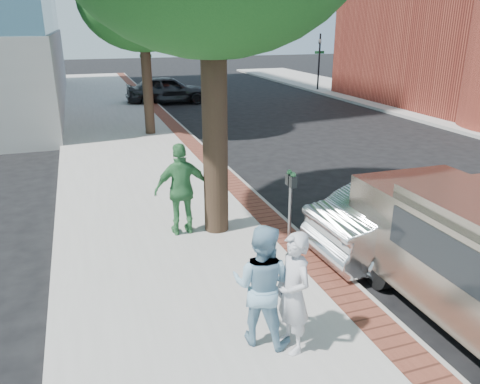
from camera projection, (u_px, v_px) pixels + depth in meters
name	position (u px, v px, depth m)	size (l,w,h in m)	color
ground	(275.00, 271.00, 8.85)	(120.00, 120.00, 0.00)	black
sidewalk	(139.00, 163.00, 15.49)	(5.00, 60.00, 0.15)	#9E9991
brick_strip	(203.00, 155.00, 16.13)	(0.60, 60.00, 0.01)	brown
curb	(213.00, 156.00, 16.27)	(0.10, 60.00, 0.15)	gray
signal_near	(146.00, 62.00, 27.94)	(0.70, 0.15, 3.80)	black
signal_far	(319.00, 58.00, 31.48)	(0.70, 0.15, 3.80)	black
parking_meter	(291.00, 191.00, 9.53)	(0.12, 0.32, 1.47)	gray
person_gray	(293.00, 293.00, 6.25)	(0.63, 0.42, 1.74)	silver
person_officer	(262.00, 285.00, 6.40)	(0.86, 0.67, 1.78)	#80ACC6
person_green	(182.00, 189.00, 9.79)	(1.16, 0.48, 1.98)	#397F45
sedan_silver	(421.00, 220.00, 9.26)	(1.59, 4.57, 1.51)	silver
bg_car	(168.00, 90.00, 27.12)	(1.91, 4.74, 1.61)	black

